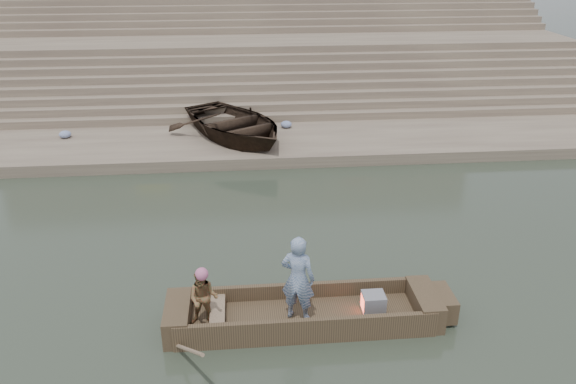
{
  "coord_description": "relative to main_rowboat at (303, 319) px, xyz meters",
  "views": [
    {
      "loc": [
        -0.06,
        -11.94,
        7.36
      ],
      "look_at": [
        1.12,
        1.04,
        1.4
      ],
      "focal_mm": 35.32,
      "sensor_mm": 36.0,
      "label": 1
    }
  ],
  "objects": [
    {
      "name": "ground",
      "position": [
        -1.12,
        2.46,
        -0.11
      ],
      "size": [
        120.0,
        120.0,
        0.0
      ],
      "primitive_type": "plane",
      "color": "#273024",
      "rests_on": "ground"
    },
    {
      "name": "upper_landing",
      "position": [
        -1.12,
        24.96,
        2.49
      ],
      "size": [
        32.0,
        3.0,
        5.2
      ],
      "primitive_type": "cube",
      "color": "gray",
      "rests_on": "ground"
    },
    {
      "name": "beached_rowboat",
      "position": [
        -1.32,
        10.71,
        0.84
      ],
      "size": [
        5.99,
        6.53,
        1.1
      ],
      "primitive_type": "imported",
      "rotation": [
        0.0,
        0.0,
        0.53
      ],
      "color": "#2D2116",
      "rests_on": "lower_landing"
    },
    {
      "name": "lower_landing",
      "position": [
        -1.12,
        10.46,
        0.09
      ],
      "size": [
        32.0,
        4.0,
        0.4
      ],
      "primitive_type": "cube",
      "color": "gray",
      "rests_on": "ground"
    },
    {
      "name": "standing_man",
      "position": [
        -0.13,
        -0.08,
        1.05
      ],
      "size": [
        0.8,
        0.67,
        1.87
      ],
      "primitive_type": "imported",
      "rotation": [
        0.0,
        0.0,
        2.77
      ],
      "color": "navy",
      "rests_on": "main_rowboat"
    },
    {
      "name": "rowboat_trim",
      "position": [
        0.21,
        -0.01,
        0.2
      ],
      "size": [
        6.04,
        2.63,
        1.9
      ],
      "color": "brown",
      "rests_on": "ground"
    },
    {
      "name": "cloth_bundles",
      "position": [
        -3.49,
        11.54,
        0.42
      ],
      "size": [
        8.78,
        0.9,
        0.26
      ],
      "color": "#3F5999",
      "rests_on": "lower_landing"
    },
    {
      "name": "ghat_steps",
      "position": [
        -1.12,
        19.65,
        1.69
      ],
      "size": [
        32.0,
        11.0,
        5.2
      ],
      "color": "gray",
      "rests_on": "ground"
    },
    {
      "name": "main_rowboat",
      "position": [
        0.0,
        0.0,
        0.0
      ],
      "size": [
        5.0,
        1.3,
        0.22
      ],
      "primitive_type": "cube",
      "color": "brown",
      "rests_on": "ground"
    },
    {
      "name": "television",
      "position": [
        1.44,
        -0.0,
        0.31
      ],
      "size": [
        0.46,
        0.42,
        0.4
      ],
      "color": "slate",
      "rests_on": "main_rowboat"
    },
    {
      "name": "rowing_man",
      "position": [
        -2.0,
        -0.12,
        0.73
      ],
      "size": [
        0.66,
        0.55,
        1.23
      ],
      "primitive_type": "imported",
      "rotation": [
        0.0,
        0.0,
        -0.14
      ],
      "color": "#267435",
      "rests_on": "main_rowboat"
    },
    {
      "name": "mid_landing",
      "position": [
        -1.12,
        17.96,
        1.29
      ],
      "size": [
        32.0,
        3.0,
        2.8
      ],
      "primitive_type": "cube",
      "color": "gray",
      "rests_on": "ground"
    }
  ]
}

